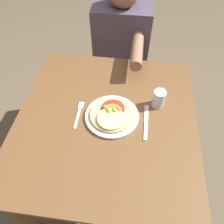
# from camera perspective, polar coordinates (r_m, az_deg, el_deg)

# --- Properties ---
(ground_plane) EXTENTS (8.00, 8.00, 0.00)m
(ground_plane) POSITION_cam_1_polar(r_m,az_deg,el_deg) (1.76, -0.99, -16.11)
(ground_plane) COLOR brown
(dining_table) EXTENTS (0.92, 0.98, 0.73)m
(dining_table) POSITION_cam_1_polar(r_m,az_deg,el_deg) (1.21, -1.39, -4.87)
(dining_table) COLOR brown
(dining_table) RESTS_ON ground_plane
(plate) EXTENTS (0.28, 0.28, 0.01)m
(plate) POSITION_cam_1_polar(r_m,az_deg,el_deg) (1.12, 0.00, -1.06)
(plate) COLOR beige
(plate) RESTS_ON dining_table
(pizza) EXTENTS (0.22, 0.22, 0.04)m
(pizza) POSITION_cam_1_polar(r_m,az_deg,el_deg) (1.10, -0.04, -0.65)
(pizza) COLOR #E0C689
(pizza) RESTS_ON plate
(fork) EXTENTS (0.03, 0.18, 0.00)m
(fork) POSITION_cam_1_polar(r_m,az_deg,el_deg) (1.15, -8.65, -0.21)
(fork) COLOR silver
(fork) RESTS_ON dining_table
(knife) EXTENTS (0.02, 0.22, 0.00)m
(knife) POSITION_cam_1_polar(r_m,az_deg,el_deg) (1.11, 8.87, -2.73)
(knife) COLOR silver
(knife) RESTS_ON dining_table
(drinking_glass) EXTENTS (0.06, 0.06, 0.10)m
(drinking_glass) POSITION_cam_1_polar(r_m,az_deg,el_deg) (1.16, 12.11, 3.43)
(drinking_glass) COLOR silver
(drinking_glass) RESTS_ON dining_table
(person_diner) EXTENTS (0.39, 0.52, 1.16)m
(person_diner) POSITION_cam_1_polar(r_m,az_deg,el_deg) (1.66, 2.51, 16.67)
(person_diner) COLOR #2D2D38
(person_diner) RESTS_ON ground_plane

